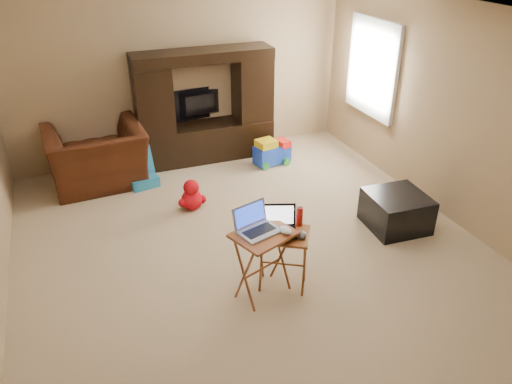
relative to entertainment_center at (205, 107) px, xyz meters
name	(u,v)px	position (x,y,z in m)	size (l,w,h in m)	color
floor	(249,246)	(-0.26, -2.47, -0.82)	(5.50, 5.50, 0.00)	beige
ceiling	(248,13)	(-0.26, -2.47, 1.68)	(5.50, 5.50, 0.00)	silver
wall_back	(181,74)	(-0.26, 0.28, 0.43)	(5.00, 5.00, 0.00)	tan
wall_front	(426,326)	(-0.26, -5.22, 0.43)	(5.00, 5.00, 0.00)	tan
wall_right	(448,112)	(2.24, -2.47, 0.43)	(5.50, 5.50, 0.00)	tan
window_pane	(374,68)	(2.22, -0.92, 0.58)	(1.20, 1.20, 0.00)	white
window_frame	(372,68)	(2.20, -0.92, 0.58)	(0.06, 1.14, 1.34)	white
entertainment_center	(205,107)	(0.00, 0.00, 0.00)	(2.00, 0.50, 1.64)	black
television	(201,105)	(0.00, 0.20, -0.03)	(0.83, 0.11, 0.48)	black
recliner	(97,157)	(-1.63, -0.30, -0.41)	(1.25, 1.10, 0.81)	#451A0E
child_rocker	(141,168)	(-1.09, -0.54, -0.57)	(0.38, 0.43, 0.50)	#1C6B9A
plush_toy	(192,195)	(-0.63, -1.42, -0.61)	(0.37, 0.31, 0.41)	red
push_toy	(272,151)	(0.84, -0.56, -0.62)	(0.54, 0.38, 0.40)	blue
ottoman	(396,211)	(1.51, -2.71, -0.61)	(0.65, 0.65, 0.42)	black
tray_table_left	(263,264)	(-0.42, -3.26, -0.47)	(0.54, 0.43, 0.70)	#9A4D25
tray_table_right	(283,260)	(-0.20, -3.23, -0.51)	(0.48, 0.39, 0.63)	#A25827
laptop_left	(259,221)	(-0.45, -3.23, 0.00)	(0.37, 0.30, 0.24)	#A7A6AB
laptop_right	(279,222)	(-0.24, -3.21, -0.07)	(0.33, 0.27, 0.24)	black
mouse_left	(286,230)	(-0.23, -3.33, -0.09)	(0.09, 0.14, 0.06)	white
mouse_right	(302,235)	(-0.07, -3.35, -0.17)	(0.08, 0.13, 0.05)	#3E3F43
water_bottle	(299,217)	(0.00, -3.15, -0.10)	(0.06, 0.06, 0.19)	#B4150B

